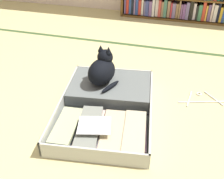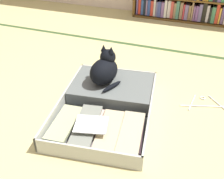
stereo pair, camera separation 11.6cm
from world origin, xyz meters
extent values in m
plane|color=tan|center=(0.00, 0.00, 0.00)|extent=(10.00, 10.00, 0.00)
cube|color=#334D28|center=(0.00, 1.29, 0.00)|extent=(4.80, 0.05, 0.00)
cube|color=brown|center=(0.35, 2.26, 0.01)|extent=(1.51, 0.23, 0.02)
cube|color=slate|center=(-0.37, 2.27, 0.15)|extent=(0.02, 0.19, 0.22)
cube|color=red|center=(-0.33, 2.27, 0.14)|extent=(0.03, 0.19, 0.21)
cube|color=#2D4E93|center=(-0.30, 2.27, 0.13)|extent=(0.03, 0.19, 0.19)
cube|color=black|center=(-0.27, 2.26, 0.15)|extent=(0.03, 0.19, 0.24)
cube|color=slate|center=(-0.24, 2.27, 0.13)|extent=(0.02, 0.19, 0.20)
cube|color=#2B448E|center=(-0.21, 2.26, 0.14)|extent=(0.03, 0.19, 0.20)
cube|color=#C0352A|center=(-0.17, 2.27, 0.13)|extent=(0.04, 0.19, 0.19)
cube|color=silver|center=(-0.13, 2.27, 0.15)|extent=(0.03, 0.19, 0.24)
cube|color=slate|center=(-0.10, 2.27, 0.13)|extent=(0.02, 0.19, 0.19)
cube|color=#3B4485|center=(-0.07, 2.25, 0.13)|extent=(0.04, 0.19, 0.19)
cube|color=slate|center=(-0.03, 2.25, 0.13)|extent=(0.04, 0.19, 0.19)
cube|color=silver|center=(0.01, 2.25, 0.15)|extent=(0.03, 0.19, 0.22)
cube|color=silver|center=(0.05, 2.27, 0.14)|extent=(0.04, 0.19, 0.22)
cube|color=#B5403A|center=(0.09, 2.25, 0.14)|extent=(0.03, 0.19, 0.22)
cube|color=#9C815D|center=(0.13, 2.27, 0.13)|extent=(0.03, 0.19, 0.19)
cube|color=#457561|center=(0.16, 2.26, 0.15)|extent=(0.04, 0.19, 0.22)
cube|color=#98775A|center=(0.21, 2.27, 0.14)|extent=(0.04, 0.19, 0.21)
cube|color=#B8303B|center=(0.24, 2.26, 0.13)|extent=(0.02, 0.19, 0.19)
cube|color=slate|center=(0.27, 2.26, 0.13)|extent=(0.04, 0.19, 0.19)
cube|color=#94724D|center=(0.31, 2.27, 0.12)|extent=(0.03, 0.19, 0.18)
cube|color=#917251|center=(0.35, 2.26, 0.15)|extent=(0.02, 0.19, 0.23)
cube|color=#7D5283|center=(0.37, 2.26, 0.13)|extent=(0.02, 0.19, 0.18)
cube|color=#774E8D|center=(0.40, 2.26, 0.13)|extent=(0.03, 0.19, 0.19)
cube|color=slate|center=(0.44, 2.25, 0.14)|extent=(0.04, 0.19, 0.21)
cube|color=black|center=(0.49, 2.26, 0.15)|extent=(0.04, 0.19, 0.23)
cube|color=silver|center=(0.53, 2.27, 0.14)|extent=(0.03, 0.19, 0.20)
cube|color=#282A27|center=(0.56, 2.27, 0.12)|extent=(0.02, 0.19, 0.18)
cube|color=#437F58|center=(0.60, 2.26, 0.13)|extent=(0.04, 0.19, 0.20)
cube|color=#C23A26|center=(0.64, 2.26, 0.15)|extent=(0.04, 0.19, 0.23)
cube|color=#F1B03F|center=(0.67, 2.26, 0.13)|extent=(0.02, 0.19, 0.19)
cube|color=slate|center=(0.70, 2.27, 0.14)|extent=(0.03, 0.19, 0.20)
cube|color=beige|center=(0.74, 2.26, 0.15)|extent=(0.02, 0.19, 0.23)
cube|color=silver|center=(0.78, 2.26, 0.14)|extent=(0.04, 0.19, 0.21)
cube|color=black|center=(0.82, 2.27, 0.15)|extent=(0.03, 0.19, 0.23)
cube|color=gold|center=(0.85, 2.27, 0.13)|extent=(0.03, 0.19, 0.18)
cube|color=#284998|center=(0.87, 2.26, 0.13)|extent=(0.02, 0.19, 0.20)
cube|color=#B9BCAF|center=(0.03, -0.11, 0.01)|extent=(0.69, 0.54, 0.01)
cube|color=#B9BCAF|center=(0.06, -0.33, 0.06)|extent=(0.63, 0.10, 0.11)
cube|color=#B9BCAF|center=(-0.28, -0.15, 0.06)|extent=(0.08, 0.45, 0.11)
cube|color=#B9BCAF|center=(0.33, -0.06, 0.06)|extent=(0.08, 0.45, 0.11)
cube|color=#495451|center=(0.03, -0.11, 0.02)|extent=(0.66, 0.51, 0.01)
cube|color=#B9BCAF|center=(-0.04, 0.34, 0.01)|extent=(0.69, 0.54, 0.01)
cube|color=#B9BCAF|center=(-0.07, 0.56, 0.06)|extent=(0.63, 0.10, 0.11)
cube|color=#B9BCAF|center=(-0.34, 0.30, 0.06)|extent=(0.08, 0.45, 0.11)
cube|color=#B9BCAF|center=(0.27, 0.39, 0.06)|extent=(0.08, 0.45, 0.11)
cube|color=#495451|center=(-0.04, 0.34, 0.02)|extent=(0.66, 0.51, 0.01)
cylinder|color=black|center=(0.00, 0.12, 0.02)|extent=(0.61, 0.10, 0.02)
cube|color=silver|center=(-0.20, -0.13, 0.03)|extent=(0.17, 0.35, 0.02)
cube|color=navy|center=(-0.19, -0.15, 0.04)|extent=(0.18, 0.40, 0.01)
cube|color=#A6AE80|center=(-0.19, -0.14, 0.06)|extent=(0.17, 0.36, 0.02)
cube|color=#3B4F72|center=(-0.05, -0.11, 0.03)|extent=(0.19, 0.37, 0.02)
cube|color=#BC9A8F|center=(-0.04, -0.11, 0.05)|extent=(0.17, 0.38, 0.02)
cube|color=slate|center=(-0.04, -0.11, 0.07)|extent=(0.21, 0.41, 0.02)
cube|color=slate|center=(0.10, -0.10, 0.03)|extent=(0.17, 0.38, 0.02)
cube|color=silver|center=(0.10, -0.09, 0.04)|extent=(0.17, 0.39, 0.01)
cube|color=tan|center=(0.11, -0.10, 0.06)|extent=(0.19, 0.39, 0.01)
cube|color=#9F6B8F|center=(0.24, -0.09, 0.03)|extent=(0.19, 0.36, 0.02)
cube|color=gray|center=(0.25, -0.07, 0.05)|extent=(0.19, 0.34, 0.02)
cube|color=tan|center=(0.24, -0.08, 0.06)|extent=(0.19, 0.40, 0.01)
cube|color=white|center=(0.00, -0.13, 0.10)|extent=(0.24, 0.21, 0.01)
cube|color=#595F5E|center=(-0.04, 0.34, 0.06)|extent=(0.65, 0.50, 0.10)
torus|color=white|center=(-0.06, 0.36, 0.11)|extent=(0.11, 0.11, 0.01)
cylinder|color=black|center=(-0.24, 0.53, 0.06)|extent=(0.02, 0.02, 0.10)
cylinder|color=black|center=(0.11, 0.57, 0.06)|extent=(0.02, 0.02, 0.10)
cube|color=#288344|center=(0.16, -0.31, 0.07)|extent=(0.03, 0.01, 0.02)
cube|color=red|center=(0.26, -0.29, 0.04)|extent=(0.03, 0.01, 0.02)
cube|color=#358C45|center=(-0.13, -0.35, 0.07)|extent=(0.03, 0.01, 0.03)
cube|color=white|center=(-0.09, -0.34, 0.04)|extent=(0.04, 0.01, 0.03)
ellipsoid|color=black|center=(-0.10, 0.33, 0.20)|extent=(0.23, 0.29, 0.19)
ellipsoid|color=black|center=(-0.09, 0.40, 0.16)|extent=(0.14, 0.11, 0.10)
sphere|color=black|center=(-0.09, 0.39, 0.30)|extent=(0.12, 0.12, 0.12)
cone|color=black|center=(-0.06, 0.37, 0.37)|extent=(0.04, 0.04, 0.05)
cone|color=black|center=(-0.12, 0.39, 0.37)|extent=(0.04, 0.04, 0.05)
sphere|color=yellow|center=(-0.06, 0.43, 0.30)|extent=(0.02, 0.02, 0.02)
sphere|color=yellow|center=(-0.10, 0.44, 0.30)|extent=(0.02, 0.02, 0.02)
ellipsoid|color=black|center=(-0.01, 0.27, 0.13)|extent=(0.11, 0.19, 0.03)
cylinder|color=silver|center=(0.66, 0.44, 0.01)|extent=(0.36, 0.12, 0.01)
cylinder|color=silver|center=(0.56, 0.45, 0.00)|extent=(0.03, 0.21, 0.01)
cylinder|color=silver|center=(0.74, 0.51, 0.00)|extent=(0.14, 0.16, 0.01)
torus|color=silver|center=(0.63, 0.54, 0.01)|extent=(0.05, 0.05, 0.01)
camera|label=1|loc=(0.44, -1.28, 1.19)|focal=42.54mm
camera|label=2|loc=(0.55, -1.24, 1.19)|focal=42.54mm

